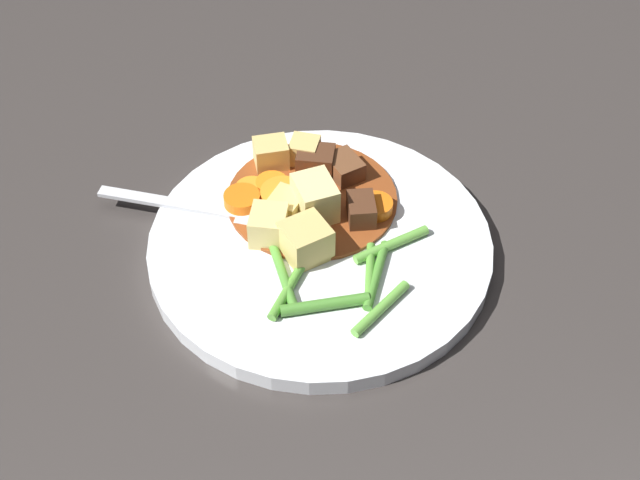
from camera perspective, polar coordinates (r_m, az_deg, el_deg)
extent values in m
plane|color=#383330|center=(0.70, 0.00, -0.79)|extent=(3.00, 3.00, 0.00)
cylinder|color=white|center=(0.69, 0.00, -0.40)|extent=(0.26, 0.26, 0.01)
cylinder|color=brown|center=(0.72, -0.72, 2.63)|extent=(0.14, 0.14, 0.00)
cylinder|color=orange|center=(0.72, -4.33, 3.15)|extent=(0.03, 0.03, 0.01)
cylinder|color=orange|center=(0.73, -0.69, 3.53)|extent=(0.04, 0.04, 0.01)
cylinder|color=orange|center=(0.71, -2.36, 2.77)|extent=(0.05, 0.05, 0.01)
cylinder|color=orange|center=(0.73, -3.05, 3.47)|extent=(0.03, 0.03, 0.01)
cylinder|color=orange|center=(0.71, -4.93, 2.48)|extent=(0.04, 0.04, 0.01)
cylinder|color=orange|center=(0.71, -0.72, 2.54)|extent=(0.04, 0.04, 0.01)
cylinder|color=orange|center=(0.70, 3.52, 2.04)|extent=(0.03, 0.03, 0.01)
cube|color=#DBBC6B|center=(0.74, -3.10, 5.39)|extent=(0.03, 0.03, 0.02)
cube|color=#DBBC6B|center=(0.67, -0.91, -0.04)|extent=(0.04, 0.04, 0.03)
cube|color=#E5CC7A|center=(0.68, -3.25, 0.91)|extent=(0.04, 0.03, 0.03)
cube|color=#EAD68C|center=(0.70, 0.02, 2.60)|extent=(0.04, 0.04, 0.03)
cube|color=#DBBC6B|center=(0.74, -0.94, 5.56)|extent=(0.03, 0.03, 0.02)
cube|color=#DBBC6B|center=(0.70, -2.12, 2.14)|extent=(0.03, 0.03, 0.02)
cube|color=#4C2B19|center=(0.70, 2.61, 1.84)|extent=(0.03, 0.02, 0.02)
cube|color=brown|center=(0.73, 1.53, 4.54)|extent=(0.04, 0.03, 0.02)
cube|color=#4C2B19|center=(0.74, -0.28, 4.95)|extent=(0.03, 0.04, 0.02)
cylinder|color=#66AD42|center=(0.68, 4.51, -0.29)|extent=(0.03, 0.06, 0.01)
cylinder|color=#599E38|center=(0.66, -1.59, -2.37)|extent=(0.07, 0.05, 0.01)
cylinder|color=#4C8E33|center=(0.64, 0.31, -4.08)|extent=(0.01, 0.06, 0.01)
cylinder|color=#4C8E33|center=(0.66, -2.34, -2.23)|extent=(0.07, 0.02, 0.01)
cylinder|color=#4C8E33|center=(0.66, 3.58, -2.21)|extent=(0.06, 0.03, 0.01)
cylinder|color=#599E38|center=(0.66, 3.17, -1.98)|extent=(0.05, 0.02, 0.01)
cylinder|color=#66AD42|center=(0.64, 3.84, -4.32)|extent=(0.04, 0.05, 0.01)
cube|color=silver|center=(0.72, -9.56, 2.35)|extent=(0.05, 0.11, 0.00)
cube|color=silver|center=(0.71, -4.51, 1.51)|extent=(0.03, 0.02, 0.00)
cylinder|color=silver|center=(0.69, -2.35, 0.57)|extent=(0.02, 0.04, 0.00)
cylinder|color=silver|center=(0.70, -2.22, 0.93)|extent=(0.02, 0.04, 0.00)
cylinder|color=silver|center=(0.70, -2.09, 1.28)|extent=(0.02, 0.04, 0.00)
cylinder|color=silver|center=(0.71, -1.96, 1.63)|extent=(0.02, 0.04, 0.00)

